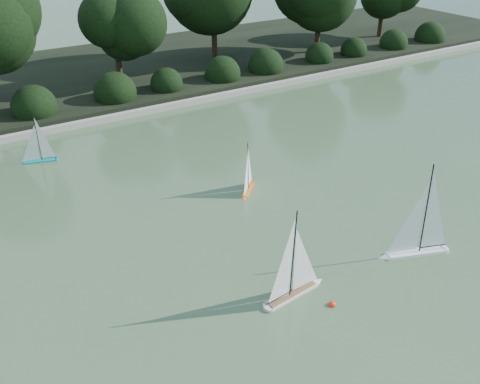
{
  "coord_description": "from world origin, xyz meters",
  "views": [
    {
      "loc": [
        -4.79,
        -5.35,
        5.69
      ],
      "look_at": [
        -0.02,
        2.27,
        0.7
      ],
      "focal_mm": 40.0,
      "sensor_mm": 36.0,
      "label": 1
    }
  ],
  "objects_px": {
    "sailboat_orange": "(247,184)",
    "race_buoy": "(332,305)",
    "sailboat_white_b": "(297,280)",
    "sailboat_teal": "(36,154)",
    "sailboat_white_a": "(413,241)"
  },
  "relations": [
    {
      "from": "sailboat_white_b",
      "to": "sailboat_orange",
      "type": "bearing_deg",
      "value": 70.37
    },
    {
      "from": "sailboat_orange",
      "to": "race_buoy",
      "type": "height_order",
      "value": "sailboat_orange"
    },
    {
      "from": "sailboat_white_a",
      "to": "sailboat_white_b",
      "type": "height_order",
      "value": "sailboat_white_a"
    },
    {
      "from": "race_buoy",
      "to": "sailboat_white_a",
      "type": "bearing_deg",
      "value": 7.98
    },
    {
      "from": "sailboat_teal",
      "to": "race_buoy",
      "type": "xyz_separation_m",
      "value": [
        2.67,
        -7.83,
        -0.2
      ]
    },
    {
      "from": "sailboat_teal",
      "to": "sailboat_white_a",
      "type": "bearing_deg",
      "value": -57.54
    },
    {
      "from": "sailboat_orange",
      "to": "race_buoy",
      "type": "distance_m",
      "value": 3.95
    },
    {
      "from": "sailboat_white_a",
      "to": "sailboat_white_b",
      "type": "relative_size",
      "value": 1.07
    },
    {
      "from": "sailboat_teal",
      "to": "race_buoy",
      "type": "distance_m",
      "value": 8.27
    },
    {
      "from": "sailboat_orange",
      "to": "race_buoy",
      "type": "xyz_separation_m",
      "value": [
        -0.87,
        -3.85,
        -0.19
      ]
    },
    {
      "from": "sailboat_teal",
      "to": "race_buoy",
      "type": "height_order",
      "value": "sailboat_teal"
    },
    {
      "from": "sailboat_white_a",
      "to": "race_buoy",
      "type": "distance_m",
      "value": 2.16
    },
    {
      "from": "sailboat_white_a",
      "to": "sailboat_teal",
      "type": "distance_m",
      "value": 8.93
    },
    {
      "from": "sailboat_white_b",
      "to": "race_buoy",
      "type": "bearing_deg",
      "value": -59.67
    },
    {
      "from": "sailboat_white_b",
      "to": "sailboat_teal",
      "type": "relative_size",
      "value": 1.37
    }
  ]
}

